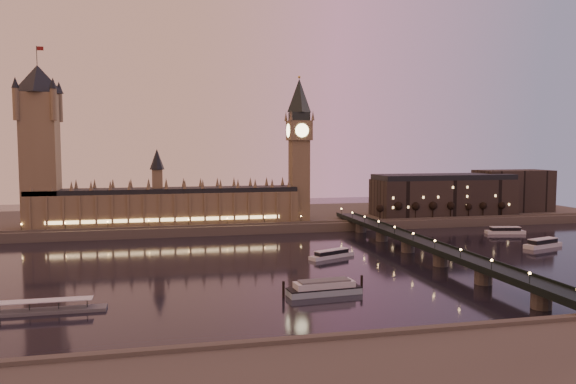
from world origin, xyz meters
name	(u,v)px	position (x,y,z in m)	size (l,w,h in m)	color
ground	(253,267)	(0.00, 0.00, 0.00)	(700.00, 700.00, 0.00)	black
far_embankment	(256,218)	(30.00, 165.00, 3.00)	(560.00, 130.00, 6.00)	#423D35
palace_of_westminster	(167,202)	(-40.12, 120.99, 21.71)	(180.00, 26.62, 52.00)	brown
victoria_tower	(40,137)	(-120.00, 121.00, 65.79)	(31.68, 31.68, 118.00)	brown
big_ben	(299,140)	(53.99, 120.99, 63.95)	(17.68, 17.68, 104.00)	brown
westminster_bridge	(423,248)	(91.61, 0.00, 5.52)	(13.20, 260.00, 15.30)	black
city_block	(467,193)	(194.94, 130.93, 22.24)	(155.00, 45.00, 34.00)	black
bare_tree_0	(381,209)	(112.56, 109.00, 14.39)	(5.54, 5.54, 11.26)	black
bare_tree_1	(399,208)	(126.64, 109.00, 14.39)	(5.54, 5.54, 11.26)	black
bare_tree_2	(416,208)	(140.71, 109.00, 14.39)	(5.54, 5.54, 11.26)	black
bare_tree_3	(434,207)	(154.79, 109.00, 14.39)	(5.54, 5.54, 11.26)	black
bare_tree_4	(451,207)	(168.86, 109.00, 14.39)	(5.54, 5.54, 11.26)	black
bare_tree_5	(468,206)	(182.94, 109.00, 14.39)	(5.54, 5.54, 11.26)	black
bare_tree_6	(484,206)	(197.02, 109.00, 14.39)	(5.54, 5.54, 11.26)	black
bare_tree_7	(501,205)	(211.09, 109.00, 14.39)	(5.54, 5.54, 11.26)	black
cruise_boat_a	(332,254)	(44.94, 12.96, 1.95)	(27.61, 16.91, 4.42)	silver
cruise_boat_b	(505,231)	(185.76, 65.56, 2.14)	(27.12, 11.81, 4.86)	silver
cruise_boat_c	(543,243)	(176.35, 14.45, 2.36)	(27.71, 15.02, 5.35)	silver
moored_barge	(324,288)	(19.44, -58.02, 2.71)	(34.94, 10.92, 6.42)	#91ADB9
pontoon_pier	(47,309)	(-85.33, -59.30, 1.18)	(41.19, 6.87, 10.98)	#595B5E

